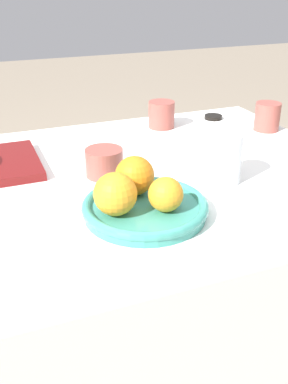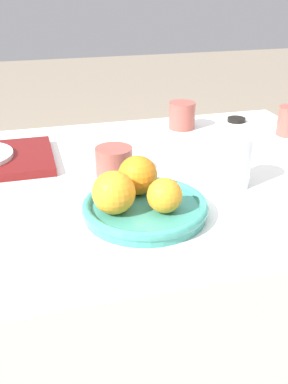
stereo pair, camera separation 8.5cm
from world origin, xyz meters
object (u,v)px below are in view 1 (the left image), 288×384
object	(u,v)px
fruit_platter	(144,208)
orange_1	(166,194)
cup_0	(267,117)
orange_0	(136,175)
cup_3	(162,115)
soy_dish	(213,117)
cup_1	(104,162)
orange_2	(115,194)
water_glass	(225,158)

from	to	relation	value
fruit_platter	orange_1	xyz separation A→B (m)	(0.03, -0.03, 0.04)
fruit_platter	cup_0	bearing A→B (deg)	33.37
orange_0	cup_0	distance (m)	0.60
cup_0	orange_0	bearing A→B (deg)	-150.84
cup_0	cup_3	size ratio (longest dim) A/B	1.04
soy_dish	cup_1	bearing A→B (deg)	-147.00
orange_0	cup_1	xyz separation A→B (m)	(-0.02, 0.15, -0.03)
orange_2	cup_3	size ratio (longest dim) A/B	1.03
fruit_platter	water_glass	bearing A→B (deg)	19.78
orange_2	soy_dish	distance (m)	0.72
orange_2	orange_0	bearing A→B (deg)	45.14
cup_0	soy_dish	size ratio (longest dim) A/B	1.45
orange_2	soy_dish	size ratio (longest dim) A/B	1.44
cup_0	soy_dish	xyz separation A→B (m)	(-0.09, 0.15, -0.03)
orange_1	cup_1	size ratio (longest dim) A/B	0.76
water_glass	soy_dish	xyz separation A→B (m)	(0.21, 0.42, -0.05)
water_glass	soy_dish	distance (m)	0.48
orange_0	cup_0	bearing A→B (deg)	29.16
orange_2	cup_0	world-z (taller)	orange_2
water_glass	cup_0	size ratio (longest dim) A/B	1.37
cup_1	soy_dish	xyz separation A→B (m)	(0.45, 0.29, -0.03)
cup_3	orange_2	bearing A→B (deg)	-122.00
fruit_platter	cup_3	distance (m)	0.55
fruit_platter	cup_1	world-z (taller)	cup_1
orange_0	orange_1	world-z (taller)	orange_0
cup_3	orange_1	bearing A→B (deg)	-112.94
orange_0	cup_3	size ratio (longest dim) A/B	1.01
orange_0	cup_0	xyz separation A→B (m)	(0.52, 0.29, -0.02)
water_glass	cup_0	distance (m)	0.40
fruit_platter	water_glass	distance (m)	0.24
cup_1	soy_dish	size ratio (longest dim) A/B	1.54
cup_1	soy_dish	distance (m)	0.54
orange_0	cup_3	bearing A→B (deg)	60.37
fruit_platter	orange_1	distance (m)	0.06
soy_dish	fruit_platter	bearing A→B (deg)	-131.06
orange_0	orange_2	xyz separation A→B (m)	(-0.06, -0.07, 0.00)
orange_1	soy_dish	size ratio (longest dim) A/B	1.18
fruit_platter	soy_dish	size ratio (longest dim) A/B	4.35
fruit_platter	orange_0	bearing A→B (deg)	84.88
water_glass	soy_dish	bearing A→B (deg)	63.10
soy_dish	water_glass	bearing A→B (deg)	-116.90
orange_0	orange_2	distance (m)	0.09
cup_1	orange_2	bearing A→B (deg)	-101.74
orange_1	orange_2	distance (m)	0.09
water_glass	cup_3	distance (m)	0.41
cup_1	cup_0	bearing A→B (deg)	14.35
water_glass	cup_1	bearing A→B (deg)	151.66
orange_0	cup_1	world-z (taller)	orange_0
cup_3	water_glass	bearing A→B (deg)	-93.67
orange_2	cup_3	bearing A→B (deg)	58.00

